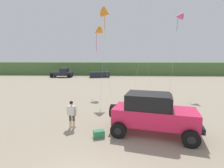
{
  "coord_description": "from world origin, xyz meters",
  "views": [
    {
      "loc": [
        1.12,
        -4.64,
        4.17
      ],
      "look_at": [
        0.67,
        5.77,
        2.58
      ],
      "focal_mm": 27.58,
      "sensor_mm": 36.0,
      "label": 1
    }
  ],
  "objects": [
    {
      "name": "kite_red_delta",
      "position": [
        7.86,
        16.14,
        8.81
      ],
      "size": [
        2.66,
        5.58,
        9.3
      ],
      "color": "#E04C93",
      "rests_on": "ground_plane"
    },
    {
      "name": "jeep",
      "position": [
        2.97,
        4.5,
        1.2
      ],
      "size": [
        5.02,
        3.33,
        2.26
      ],
      "color": "#EA2151",
      "rests_on": "ground_plane"
    },
    {
      "name": "distant_sedan",
      "position": [
        -3.17,
        32.15,
        0.6
      ],
      "size": [
        4.47,
        2.57,
        1.2
      ],
      "primitive_type": "cube",
      "rotation": [
        0.0,
        0.0,
        0.22
      ],
      "color": "#1E232D",
      "rests_on": "ground_plane"
    },
    {
      "name": "dune_ridge",
      "position": [
        -1.79,
        40.44,
        1.53
      ],
      "size": [
        90.0,
        7.8,
        3.06
      ],
      "primitive_type": "cube",
      "color": "#4C703D",
      "rests_on": "ground_plane"
    },
    {
      "name": "cooler_box",
      "position": [
        0.06,
        3.91,
        0.19
      ],
      "size": [
        0.65,
        0.54,
        0.38
      ],
      "primitive_type": "cube",
      "rotation": [
        0.0,
        0.0,
        0.37
      ],
      "color": "#2D7F51",
      "rests_on": "ground_plane"
    },
    {
      "name": "distant_pickup",
      "position": [
        -11.26,
        32.07,
        0.94
      ],
      "size": [
        4.61,
        2.39,
        1.98
      ],
      "color": "#1E232D",
      "rests_on": "ground_plane"
    },
    {
      "name": "kite_pink_ribbon",
      "position": [
        -1.38,
        15.47,
        7.15
      ],
      "size": [
        2.45,
        3.72,
        7.81
      ],
      "color": "orange",
      "rests_on": "ground_plane"
    },
    {
      "name": "person_watching",
      "position": [
        -1.69,
        5.07,
        0.94
      ],
      "size": [
        0.61,
        0.37,
        1.67
      ],
      "color": "#DBB28E",
      "rests_on": "ground_plane"
    },
    {
      "name": "kite_purple_stunt",
      "position": [
        -0.25,
        13.2,
        8.56
      ],
      "size": [
        1.3,
        4.79,
        9.14
      ],
      "color": "orange",
      "rests_on": "ground_plane"
    }
  ]
}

